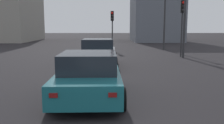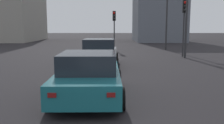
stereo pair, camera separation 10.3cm
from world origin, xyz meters
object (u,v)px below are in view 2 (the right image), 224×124
at_px(car_teal_right_second, 89,75).
at_px(traffic_light_near_left, 184,16).
at_px(car_grey_right_lead, 100,53).
at_px(traffic_light_near_right, 114,22).
at_px(street_lamp_kerbside, 167,7).

height_order(car_teal_right_second, traffic_light_near_left, traffic_light_near_left).
relative_size(car_grey_right_lead, car_teal_right_second, 0.98).
bearing_deg(traffic_light_near_left, car_teal_right_second, -28.53).
relative_size(car_teal_right_second, traffic_light_near_right, 1.21).
bearing_deg(car_teal_right_second, street_lamp_kerbside, -21.37).
xyz_separation_m(car_grey_right_lead, traffic_light_near_left, (4.39, -5.97, 2.22)).
height_order(car_teal_right_second, street_lamp_kerbside, street_lamp_kerbside).
bearing_deg(car_grey_right_lead, car_teal_right_second, -179.53).
bearing_deg(street_lamp_kerbside, car_grey_right_lead, 148.64).
bearing_deg(street_lamp_kerbside, traffic_light_near_right, 92.01).
bearing_deg(traffic_light_near_left, traffic_light_near_right, -133.32).
bearing_deg(traffic_light_near_right, car_teal_right_second, 4.43).
height_order(car_teal_right_second, traffic_light_near_right, traffic_light_near_right).
distance_m(car_teal_right_second, street_lamp_kerbside, 17.05).
bearing_deg(car_teal_right_second, traffic_light_near_left, -30.68).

